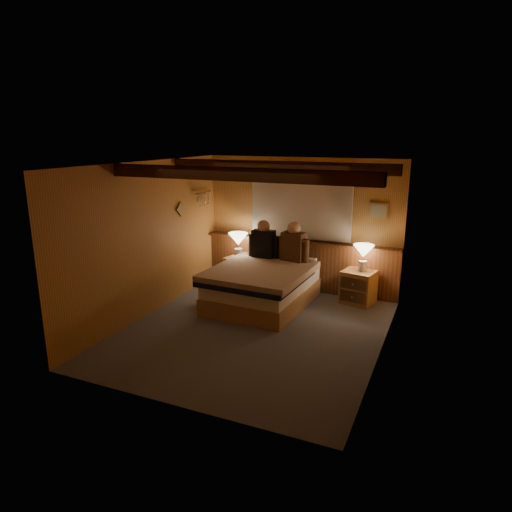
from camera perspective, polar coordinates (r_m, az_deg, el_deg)
The scene contains 19 objects.
floor at distance 6.78m, azimuth -0.17°, elevation -9.25°, with size 4.20×4.20×0.00m, color #555A65.
ceiling at distance 6.20m, azimuth -0.19°, elevation 11.44°, with size 4.20×4.20×0.00m, color tan.
wall_back at distance 8.30m, azimuth 5.69°, elevation 3.91°, with size 3.60×3.60×0.00m, color #D5954C.
wall_left at distance 7.28m, azimuth -13.27°, elevation 2.01°, with size 4.20×4.20×0.00m, color #D5954C.
wall_right at distance 5.92m, azimuth 16.00°, elevation -1.13°, with size 4.20×4.20×0.00m, color #D5954C.
wall_front at distance 4.62m, azimuth -10.76°, elevation -5.30°, with size 3.60×3.60×0.00m, color #D5954C.
wainscot at distance 8.41m, azimuth 5.42°, elevation -0.96°, with size 3.60×0.23×0.94m.
curtain_window at distance 8.18m, azimuth 5.59°, elevation 6.03°, with size 2.18×0.09×1.11m.
ceiling_beams at distance 6.34m, azimuth 0.37°, elevation 10.70°, with size 3.60×1.65×0.16m.
coat_rail at distance 8.45m, azimuth -6.61°, elevation 7.28°, with size 0.05×0.55×0.24m.
framed_print at distance 7.92m, azimuth 15.07°, elevation 5.50°, with size 0.30×0.04×0.25m.
bed at distance 7.64m, azimuth 0.81°, elevation -3.65°, with size 1.58×1.99×0.66m.
nightstand_left at distance 8.59m, azimuth -1.97°, elevation -2.00°, with size 0.59×0.55×0.56m.
nightstand_right at distance 7.93m, azimuth 12.67°, elevation -3.79°, with size 0.59×0.55×0.56m.
lamp_left at distance 8.41m, azimuth -2.23°, elevation 1.94°, with size 0.36×0.36×0.47m.
lamp_right at distance 7.79m, azimuth 13.29°, elevation 0.41°, with size 0.34×0.34×0.45m.
person_left at distance 8.10m, azimuth 0.95°, elevation 1.78°, with size 0.57×0.23×0.70m.
person_right at distance 7.89m, azimuth 4.73°, elevation 1.43°, with size 0.58×0.30×0.71m.
duffel_bag at distance 7.82m, azimuth -4.90°, elevation -4.81°, with size 0.50×0.36×0.33m.
Camera 1 is at (2.49, -5.66, 2.78)m, focal length 32.00 mm.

